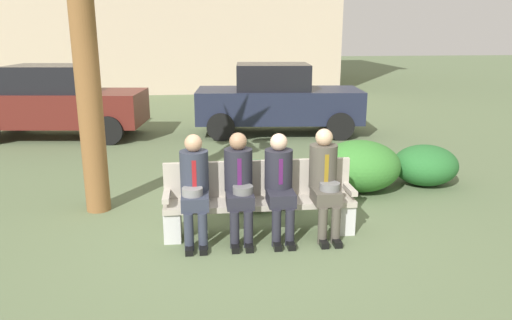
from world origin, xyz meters
The scene contains 11 objects.
ground_plane centered at (0.00, 0.00, 0.00)m, with size 80.00×80.00×0.00m, color #5C6D4A.
park_bench centered at (0.15, 0.04, 0.44)m, with size 2.33×0.44×0.90m.
seated_man_leftmost centered at (-0.63, -0.10, 0.72)m, with size 0.34×0.72×1.29m.
seated_man_centerleft centered at (-0.11, -0.10, 0.72)m, with size 0.34×0.72×1.29m.
seated_man_centerright centered at (0.38, -0.10, 0.71)m, with size 0.34×0.72×1.27m.
seated_man_rightmost centered at (0.94, -0.10, 0.73)m, with size 0.34×0.72×1.32m.
shrub_near_bench centered at (1.92, 1.51, 0.40)m, with size 1.27×1.17×0.79m, color #377A2E.
shrub_mid_lawn centered at (0.25, 1.04, 0.33)m, with size 1.04×0.96×0.65m, color #2E6237.
shrub_far_lawn centered at (3.08, 1.66, 0.33)m, with size 1.05×0.96×0.66m, color #27672D.
parked_car_near centered at (-3.84, 6.11, 0.84)m, with size 4.06×2.09×1.68m.
parked_car_far centered at (1.32, 5.94, 0.84)m, with size 4.03×2.01×1.68m.
Camera 1 is at (-0.55, -5.60, 2.47)m, focal length 34.13 mm.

